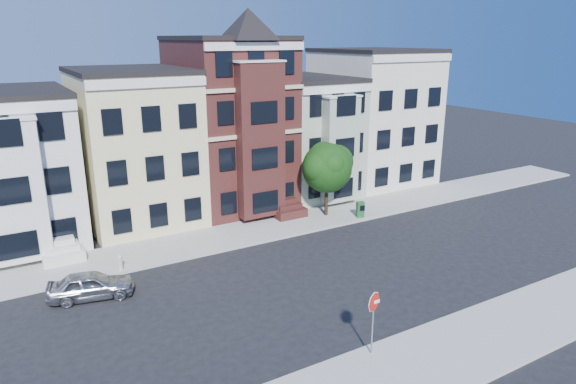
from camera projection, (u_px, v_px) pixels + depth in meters
ground at (344, 274)px, 27.52m from camera, size 120.00×120.00×0.00m
far_sidewalk at (273, 227)px, 34.10m from camera, size 60.00×4.00×0.15m
near_sidewalk at (462, 347)px, 20.90m from camera, size 60.00×4.00×0.15m
house_white at (2, 170)px, 30.90m from camera, size 8.00×9.00×9.00m
house_yellow at (135, 148)px, 34.64m from camera, size 7.00×9.00×10.00m
house_brown at (229, 125)px, 37.74m from camera, size 7.00×9.00×12.00m
house_green at (304, 137)px, 41.33m from camera, size 6.00×9.00×9.00m
house_cream at (372, 118)px, 44.44m from camera, size 8.00×9.00×11.00m
street_tree at (327, 171)px, 35.39m from camera, size 7.12×7.12×6.37m
parked_car at (91, 285)px, 24.84m from camera, size 4.24×2.43×1.36m
newspaper_box at (360, 209)px, 35.68m from camera, size 0.62×0.59×1.11m
fire_hydrant at (120, 264)px, 27.58m from camera, size 0.28×0.28×0.69m
stop_sign at (373, 319)px, 19.98m from camera, size 0.83×0.13×3.02m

